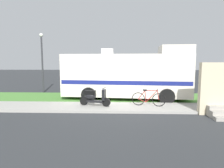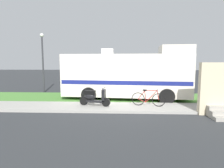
{
  "view_description": "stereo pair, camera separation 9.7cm",
  "coord_description": "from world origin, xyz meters",
  "px_view_note": "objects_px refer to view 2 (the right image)",
  "views": [
    {
      "loc": [
        0.47,
        -11.2,
        2.5
      ],
      "look_at": [
        0.05,
        0.3,
        1.1
      ],
      "focal_mm": 31.49,
      "sensor_mm": 36.0,
      "label": 1
    },
    {
      "loc": [
        0.57,
        -11.2,
        2.5
      ],
      "look_at": [
        0.05,
        0.3,
        1.1
      ],
      "focal_mm": 31.49,
      "sensor_mm": 36.0,
      "label": 2
    }
  ],
  "objects_px": {
    "scooter": "(94,97)",
    "bottle_green": "(219,106)",
    "bicycle": "(148,99)",
    "pickup_truck_near": "(139,78)",
    "street_lamp_post": "(43,57)",
    "motorhome_rv": "(128,75)"
  },
  "relations": [
    {
      "from": "scooter",
      "to": "street_lamp_post",
      "type": "xyz_separation_m",
      "value": [
        -4.53,
        4.74,
        2.14
      ]
    },
    {
      "from": "motorhome_rv",
      "to": "scooter",
      "type": "relative_size",
      "value": 4.8
    },
    {
      "from": "scooter",
      "to": "street_lamp_post",
      "type": "relative_size",
      "value": 0.37
    },
    {
      "from": "pickup_truck_near",
      "to": "street_lamp_post",
      "type": "distance_m",
      "value": 8.16
    },
    {
      "from": "bicycle",
      "to": "bottle_green",
      "type": "bearing_deg",
      "value": -5.39
    },
    {
      "from": "pickup_truck_near",
      "to": "bottle_green",
      "type": "xyz_separation_m",
      "value": [
        3.26,
        -7.47,
        -0.72
      ]
    },
    {
      "from": "bicycle",
      "to": "bottle_green",
      "type": "relative_size",
      "value": 7.49
    },
    {
      "from": "motorhome_rv",
      "to": "bicycle",
      "type": "xyz_separation_m",
      "value": [
        1.0,
        -2.27,
        -1.09
      ]
    },
    {
      "from": "street_lamp_post",
      "to": "bicycle",
      "type": "bearing_deg",
      "value": -32.27
    },
    {
      "from": "pickup_truck_near",
      "to": "bottle_green",
      "type": "bearing_deg",
      "value": -66.42
    },
    {
      "from": "scooter",
      "to": "pickup_truck_near",
      "type": "height_order",
      "value": "pickup_truck_near"
    },
    {
      "from": "pickup_truck_near",
      "to": "bicycle",
      "type": "bearing_deg",
      "value": -91.5
    },
    {
      "from": "motorhome_rv",
      "to": "bottle_green",
      "type": "xyz_separation_m",
      "value": [
        4.44,
        -2.6,
        -1.38
      ]
    },
    {
      "from": "bottle_green",
      "to": "street_lamp_post",
      "type": "xyz_separation_m",
      "value": [
        -10.83,
        4.99,
        2.5
      ]
    },
    {
      "from": "scooter",
      "to": "bottle_green",
      "type": "relative_size",
      "value": 7.2
    },
    {
      "from": "pickup_truck_near",
      "to": "bottle_green",
      "type": "distance_m",
      "value": 8.18
    },
    {
      "from": "scooter",
      "to": "pickup_truck_near",
      "type": "bearing_deg",
      "value": 67.13
    },
    {
      "from": "motorhome_rv",
      "to": "scooter",
      "type": "height_order",
      "value": "motorhome_rv"
    },
    {
      "from": "bicycle",
      "to": "pickup_truck_near",
      "type": "height_order",
      "value": "pickup_truck_near"
    },
    {
      "from": "bicycle",
      "to": "street_lamp_post",
      "type": "xyz_separation_m",
      "value": [
        -7.38,
        4.66,
        2.21
      ]
    },
    {
      "from": "bicycle",
      "to": "pickup_truck_near",
      "type": "bearing_deg",
      "value": 88.5
    },
    {
      "from": "bottle_green",
      "to": "street_lamp_post",
      "type": "bearing_deg",
      "value": 155.28
    }
  ]
}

